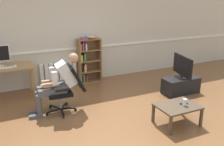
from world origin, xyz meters
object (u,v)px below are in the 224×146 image
object	(u,v)px
bookshelf	(88,60)
tv_screen	(182,67)
keyboard	(3,68)
office_chair	(67,87)
computer_desk	(3,71)
coffee_table	(177,108)
tv_stand	(181,85)
spare_remote	(184,103)
computer_mouse	(15,66)
person_seated	(58,82)
radiator	(59,74)
drinking_glass	(185,102)

from	to	relation	value
bookshelf	tv_screen	world-z (taller)	bookshelf
keyboard	office_chair	world-z (taller)	office_chair
computer_desk	coffee_table	bearing A→B (deg)	-43.67
keyboard	bookshelf	distance (m)	2.16
tv_stand	spare_remote	bearing A→B (deg)	-128.84
computer_desk	spare_remote	size ratio (longest dim) A/B	8.52
tv_stand	coffee_table	size ratio (longest dim) A/B	1.19
computer_desk	keyboard	distance (m)	0.18
bookshelf	spare_remote	distance (m)	3.04
keyboard	tv_stand	distance (m)	4.11
computer_mouse	tv_screen	bearing A→B (deg)	-20.47
tv_screen	person_seated	bearing A→B (deg)	97.47
bookshelf	office_chair	size ratio (longest dim) A/B	1.30
bookshelf	tv_stand	xyz separation A→B (m)	(1.74, -1.75, -0.41)
office_chair	tv_stand	world-z (taller)	office_chair
bookshelf	coffee_table	distance (m)	3.01
keyboard	radiator	world-z (taller)	keyboard
computer_mouse	bookshelf	size ratio (longest dim) A/B	0.08
tv_stand	coffee_table	distance (m)	1.60
office_chair	spare_remote	bearing A→B (deg)	55.74
tv_screen	drinking_glass	world-z (taller)	tv_screen
computer_mouse	tv_screen	xyz separation A→B (m)	(3.59, -1.34, -0.11)
person_seated	office_chair	bearing A→B (deg)	90.00
bookshelf	radiator	bearing A→B (deg)	172.73
radiator	person_seated	world-z (taller)	person_seated
radiator	drinking_glass	distance (m)	3.45
coffee_table	bookshelf	bearing A→B (deg)	102.56
keyboard	person_seated	xyz separation A→B (m)	(0.94, -1.07, -0.12)
coffee_table	drinking_glass	xyz separation A→B (m)	(0.11, -0.06, 0.11)
office_chair	spare_remote	world-z (taller)	office_chair
bookshelf	radiator	world-z (taller)	bookshelf
computer_desk	spare_remote	bearing A→B (deg)	-42.20
bookshelf	office_chair	bearing A→B (deg)	-123.33
radiator	person_seated	bearing A→B (deg)	-103.58
keyboard	office_chair	xyz separation A→B (m)	(1.12, -1.08, -0.24)
keyboard	radiator	xyz separation A→B (m)	(1.33, 0.53, -0.46)
keyboard	spare_remote	xyz separation A→B (m)	(2.91, -2.49, -0.38)
tv_stand	computer_desk	bearing A→B (deg)	159.21
tv_stand	drinking_glass	distance (m)	1.59
tv_screen	coffee_table	xyz separation A→B (m)	(-1.09, -1.17, -0.34)
office_chair	person_seated	distance (m)	0.21
keyboard	drinking_glass	distance (m)	3.85
keyboard	spare_remote	world-z (taller)	keyboard
bookshelf	computer_desk	bearing A→B (deg)	-172.16
person_seated	drinking_glass	bearing A→B (deg)	56.45
radiator	office_chair	bearing A→B (deg)	-97.49
coffee_table	spare_remote	size ratio (longest dim) A/B	4.99
tv_screen	spare_remote	bearing A→B (deg)	153.51
radiator	tv_stand	xyz separation A→B (m)	(2.52, -1.85, -0.11)
computer_mouse	spare_remote	world-z (taller)	computer_mouse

